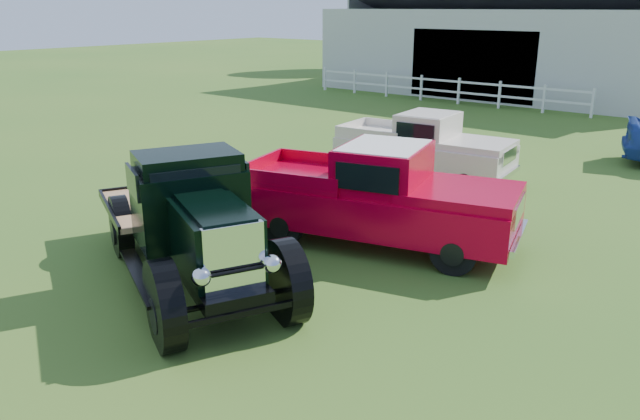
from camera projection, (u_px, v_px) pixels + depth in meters
The scene contains 6 objects.
ground at pixel (264, 286), 10.17m from camera, with size 120.00×120.00×0.00m, color #366420.
shed_left at pixel (516, 37), 32.57m from camera, with size 18.80×10.20×5.60m, color #B3B4AB, non-canonical shape.
fence_rail at pixel (440, 89), 29.47m from camera, with size 14.20×0.16×1.20m, color white, non-canonical shape.
vintage_flatbed at pixel (189, 217), 10.13m from camera, with size 5.52×2.19×2.19m, color black, non-canonical shape.
red_pickup at pixel (377, 194), 11.74m from camera, with size 5.36×2.06×1.96m, color #B80021, non-canonical shape.
white_pickup at pixel (424, 147), 16.24m from camera, with size 4.67×1.81×1.72m, color beige, non-canonical shape.
Camera 1 is at (6.62, -6.56, 4.35)m, focal length 35.00 mm.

